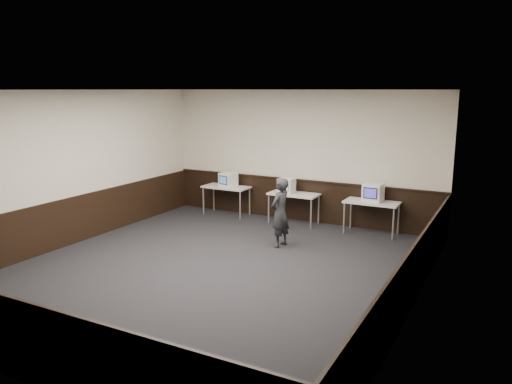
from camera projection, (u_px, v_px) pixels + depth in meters
floor at (214, 270)px, 9.03m from camera, size 8.00×8.00×0.00m
ceiling at (210, 90)px, 8.39m from camera, size 8.00×8.00×0.00m
back_wall at (301, 156)px, 12.17m from camera, size 7.00×0.00×7.00m
front_wall at (6, 245)px, 5.25m from camera, size 7.00×0.00×7.00m
left_wall at (69, 168)px, 10.31m from camera, size 0.00×8.00×8.00m
right_wall at (419, 204)px, 7.11m from camera, size 0.00×8.00×8.00m
wainscot_back at (300, 200)px, 12.38m from camera, size 6.98×0.04×1.00m
wainscot_front at (18, 340)px, 5.49m from camera, size 6.98×0.04×1.00m
wainscot_left at (74, 220)px, 10.52m from camera, size 0.04×7.98×1.00m
wainscot_right at (412, 277)px, 7.34m from camera, size 0.04×7.98×1.00m
wainscot_rail at (300, 180)px, 12.26m from camera, size 6.98×0.06×0.04m
desk_left at (226, 189)px, 12.88m from camera, size 1.20×0.60×0.75m
desk_center at (294, 196)px, 12.01m from camera, size 1.20×0.60×0.75m
desk_right at (372, 205)px, 11.15m from camera, size 1.20×0.60×0.75m
emac_left at (228, 180)px, 12.77m from camera, size 0.43×0.45×0.36m
emac_center at (286, 186)px, 12.01m from camera, size 0.37×0.39×0.36m
emac_right at (373, 192)px, 11.09m from camera, size 0.42×0.46×0.41m
person at (280, 213)px, 10.24m from camera, size 0.42×0.57×1.44m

